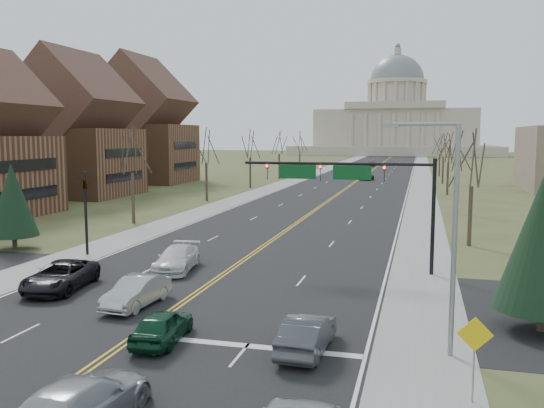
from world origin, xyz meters
The scene contains 35 objects.
ground centered at (0.00, 0.00, 0.00)m, with size 600.00×600.00×0.00m, color #434D26.
road centered at (0.00, 110.00, 0.01)m, with size 20.00×380.00×0.01m, color black.
cross_road centered at (0.00, 6.00, 0.01)m, with size 120.00×14.00×0.01m, color black.
sidewalk_left centered at (-12.00, 110.00, 0.01)m, with size 4.00×380.00×0.03m, color gray.
sidewalk_right centered at (12.00, 110.00, 0.01)m, with size 4.00×380.00×0.03m, color gray.
center_line centered at (0.00, 110.00, 0.01)m, with size 0.42×380.00×0.01m, color gold.
edge_line_left centered at (-9.80, 110.00, 0.01)m, with size 0.15×380.00×0.01m, color silver.
edge_line_right centered at (9.80, 110.00, 0.01)m, with size 0.15×380.00×0.01m, color silver.
stop_bar centered at (5.00, -1.00, 0.01)m, with size 9.50×0.50×0.01m, color silver.
capitol centered at (0.00, 249.91, 14.20)m, with size 90.00×60.00×50.00m.
signal_mast centered at (7.45, 13.50, 5.76)m, with size 12.12×0.44×7.20m.
signal_left centered at (-11.50, 13.50, 3.71)m, with size 0.32×0.36×6.00m.
street_light centered at (12.74, 0.00, 5.23)m, with size 2.90×0.25×9.07m.
warn_sign centered at (13.50, -4.02, 2.02)m, with size 1.13×0.07×2.87m.
tree_r_0 centered at (15.50, 24.00, 6.55)m, with size 3.74×3.74×8.50m.
tree_l_0 centered at (-15.50, 28.00, 6.94)m, with size 3.96×3.96×9.00m.
tree_r_1 centered at (15.50, 44.00, 6.55)m, with size 3.74×3.74×8.50m.
tree_l_1 centered at (-15.50, 48.00, 6.94)m, with size 3.96×3.96×9.00m.
tree_r_2 centered at (15.50, 64.00, 6.55)m, with size 3.74×3.74×8.50m.
tree_l_2 centered at (-15.50, 68.00, 6.94)m, with size 3.96×3.96×9.00m.
tree_r_3 centered at (15.50, 84.00, 6.55)m, with size 3.74×3.74×8.50m.
tree_l_3 centered at (-15.50, 88.00, 6.94)m, with size 3.96×3.96×9.00m.
tree_r_4 centered at (15.50, 104.00, 6.55)m, with size 3.74×3.74×8.50m.
tree_l_4 centered at (-15.50, 108.00, 6.94)m, with size 3.96×3.96×9.00m.
conifer_l centered at (-18.00, 14.00, 3.74)m, with size 3.64×3.64×6.50m.
bldg_left_mid centered at (-36.00, 50.00, 8.54)m, with size 15.10×14.28×20.75m.
bldg_left_far centered at (-38.00, 74.00, 9.54)m, with size 17.10×14.28×23.25m.
car_nb_inner_lead centered at (1.44, -1.43, 0.71)m, with size 1.64×4.08×1.39m, color #0D3922.
car_nb_outer_lead centered at (7.49, -0.99, 0.75)m, with size 1.56×4.47×1.47m, color #414347.
car_nb_inner_second centered at (2.24, -8.63, 0.81)m, with size 2.22×5.47×1.59m, color #9C9FA4.
car_sb_inner_lead centered at (-1.99, 2.87, 0.76)m, with size 1.58×4.52×1.49m, color #ABAEB3.
car_sb_outer_lead centered at (-7.60, 4.67, 0.79)m, with size 2.58×5.60×1.56m, color black.
car_sb_inner_second centered at (-3.20, 10.58, 0.78)m, with size 2.14×5.26×1.53m, color silver.
car_far_nb centered at (1.59, 89.53, 0.69)m, with size 2.26×4.91×1.36m, color black.
car_far_sb centered at (-1.59, 140.14, 0.73)m, with size 1.69×4.19×1.43m, color #43444A.
Camera 1 is at (11.67, -22.70, 8.57)m, focal length 38.00 mm.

